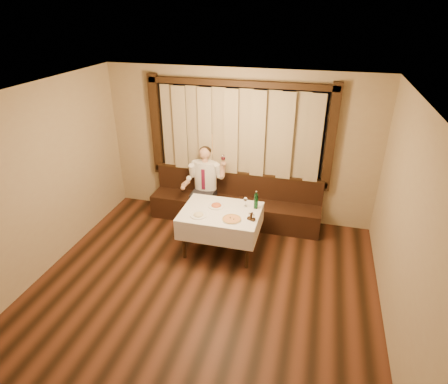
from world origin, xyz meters
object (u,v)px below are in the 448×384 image
(dining_table, at_px, (221,216))
(pasta_red, at_px, (216,204))
(banquette, at_px, (235,205))
(cruet_caddy, at_px, (251,217))
(green_bottle, at_px, (256,201))
(pasta_cream, at_px, (198,214))
(pizza, at_px, (232,219))
(seated_man, at_px, (205,179))

(dining_table, height_order, pasta_red, pasta_red)
(banquette, distance_m, cruet_caddy, 1.38)
(dining_table, bearing_deg, banquette, 90.00)
(green_bottle, bearing_deg, pasta_cream, -150.34)
(banquette, bearing_deg, dining_table, -90.00)
(pizza, distance_m, green_bottle, 0.56)
(cruet_caddy, bearing_deg, pasta_cream, -151.25)
(pizza, bearing_deg, seated_man, 124.68)
(pasta_red, xyz_separation_m, cruet_caddy, (0.64, -0.28, 0.01))
(dining_table, relative_size, seated_man, 0.88)
(dining_table, height_order, seated_man, seated_man)
(banquette, height_order, pizza, banquette)
(dining_table, distance_m, seated_man, 1.11)
(pizza, relative_size, pasta_cream, 1.17)
(green_bottle, bearing_deg, seated_man, 147.36)
(banquette, bearing_deg, seated_man, -171.01)
(pasta_red, xyz_separation_m, pasta_cream, (-0.19, -0.37, -0.00))
(dining_table, bearing_deg, green_bottle, 23.45)
(dining_table, xyz_separation_m, pasta_red, (-0.11, 0.12, 0.14))
(pasta_red, bearing_deg, banquette, 82.88)
(banquette, height_order, pasta_cream, banquette)
(dining_table, height_order, green_bottle, green_bottle)
(pasta_red, xyz_separation_m, green_bottle, (0.64, 0.11, 0.10))
(banquette, relative_size, pasta_cream, 12.10)
(banquette, xyz_separation_m, green_bottle, (0.53, -0.79, 0.58))
(dining_table, distance_m, pasta_red, 0.22)
(dining_table, bearing_deg, pasta_red, 132.18)
(pasta_red, height_order, pasta_cream, pasta_red)
(pasta_cream, distance_m, green_bottle, 0.96)
(seated_man, bearing_deg, cruet_caddy, -44.70)
(dining_table, height_order, cruet_caddy, cruet_caddy)
(pasta_red, relative_size, cruet_caddy, 2.04)
(dining_table, relative_size, pizza, 4.10)
(cruet_caddy, relative_size, seated_man, 0.09)
(pasta_red, bearing_deg, pizza, -45.41)
(banquette, distance_m, green_bottle, 1.12)
(cruet_caddy, xyz_separation_m, seated_man, (-1.10, 1.09, 0.03))
(pasta_cream, bearing_deg, seated_man, 102.80)
(pizza, bearing_deg, green_bottle, 57.46)
(dining_table, xyz_separation_m, green_bottle, (0.53, 0.23, 0.24))
(cruet_caddy, bearing_deg, pasta_red, 179.22)
(pizza, bearing_deg, banquette, 100.69)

